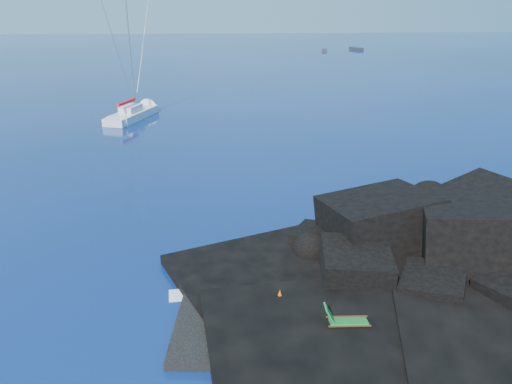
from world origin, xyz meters
TOP-DOWN VIEW (x-y plane):
  - ground at (0.00, 0.00)m, footprint 400.00×400.00m
  - headland at (13.00, 3.00)m, footprint 24.00×24.00m
  - beach at (4.50, 0.50)m, footprint 9.08×6.86m
  - surf_foam at (5.00, 5.00)m, footprint 10.00×8.00m
  - sailboat at (-6.97, 38.85)m, footprint 6.17×11.82m
  - deck_chair at (6.75, -0.66)m, footprint 1.68×0.80m
  - towel at (5.08, 0.72)m, footprint 1.78×1.01m
  - sunbather at (5.08, 0.72)m, footprint 1.65×0.65m
  - marker_cone at (4.42, 1.43)m, footprint 0.46×0.46m
  - distant_boat_a at (30.71, 116.35)m, footprint 2.15×4.41m
  - distant_boat_b at (40.26, 120.15)m, footprint 2.94×5.17m

SIDE VIEW (x-z plane):
  - ground at x=0.00m, z-range 0.00..0.00m
  - headland at x=13.00m, z-range -1.80..1.80m
  - beach at x=4.50m, z-range -0.35..0.35m
  - surf_foam at x=5.00m, z-range -0.03..0.03m
  - sailboat at x=-6.97m, z-range -6.11..6.11m
  - distant_boat_a at x=30.71m, z-range -0.28..0.28m
  - distant_boat_b at x=40.26m, z-range -0.33..0.33m
  - towel at x=5.08m, z-range 0.35..0.39m
  - sunbather at x=5.08m, z-range 0.39..0.64m
  - marker_cone at x=4.42m, z-range 0.35..0.89m
  - deck_chair at x=6.75m, z-range 0.35..1.48m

